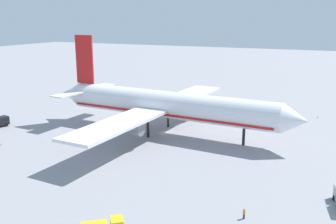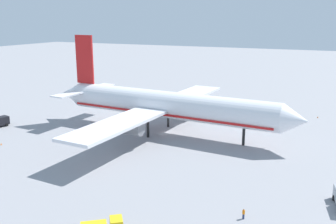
{
  "view_description": "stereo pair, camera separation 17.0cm",
  "coord_description": "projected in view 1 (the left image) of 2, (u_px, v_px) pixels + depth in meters",
  "views": [
    {
      "loc": [
        41.13,
        -88.18,
        30.05
      ],
      "look_at": [
        -0.42,
        0.77,
        5.63
      ],
      "focal_mm": 40.58,
      "sensor_mm": 36.0,
      "label": 1
    },
    {
      "loc": [
        41.28,
        -88.11,
        30.05
      ],
      "look_at": [
        -0.42,
        0.77,
        5.63
      ],
      "focal_mm": 40.58,
      "sensor_mm": 36.0,
      "label": 2
    }
  ],
  "objects": [
    {
      "name": "traffic_cone_4",
      "position": [
        1.0,
        144.0,
        92.04
      ],
      "size": [
        0.36,
        0.36,
        0.55
      ],
      "primitive_type": "cone",
      "color": "orange",
      "rests_on": "ground"
    },
    {
      "name": "airliner",
      "position": [
        164.0,
        105.0,
        100.43
      ],
      "size": [
        72.15,
        68.86,
        25.3
      ],
      "color": "white",
      "rests_on": "ground"
    },
    {
      "name": "traffic_cone_0",
      "position": [
        318.0,
        117.0,
        117.18
      ],
      "size": [
        0.36,
        0.36,
        0.55
      ],
      "primitive_type": "cone",
      "color": "orange",
      "rests_on": "ground"
    },
    {
      "name": "ground_worker_1",
      "position": [
        244.0,
        214.0,
        58.18
      ],
      "size": [
        0.5,
        0.5,
        1.65
      ],
      "color": "navy",
      "rests_on": "ground"
    },
    {
      "name": "ground_plane",
      "position": [
        168.0,
        133.0,
        101.68
      ],
      "size": [
        600.0,
        600.0,
        0.0
      ],
      "primitive_type": "plane",
      "color": "gray"
    },
    {
      "name": "traffic_cone_2",
      "position": [
        78.0,
        103.0,
        136.04
      ],
      "size": [
        0.36,
        0.36,
        0.55
      ],
      "primitive_type": "cone",
      "color": "orange",
      "rests_on": "ground"
    }
  ]
}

